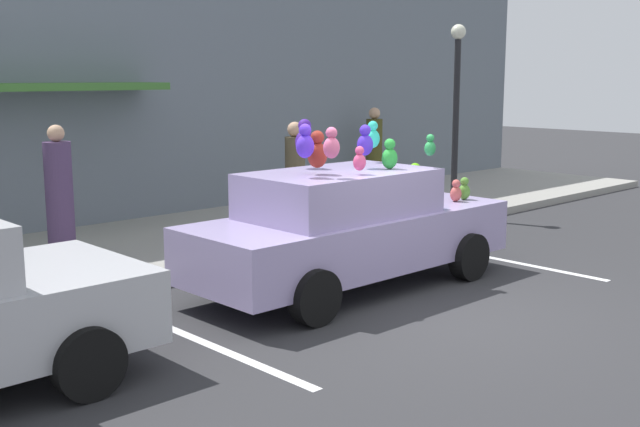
# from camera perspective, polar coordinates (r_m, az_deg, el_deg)

# --- Properties ---
(ground_plane) EXTENTS (60.00, 60.00, 0.00)m
(ground_plane) POSITION_cam_1_polar(r_m,az_deg,el_deg) (9.26, 7.94, -7.14)
(ground_plane) COLOR #2D2D30
(sidewalk) EXTENTS (24.00, 4.00, 0.15)m
(sidewalk) POSITION_cam_1_polar(r_m,az_deg,el_deg) (12.85, -9.72, -1.98)
(sidewalk) COLOR gray
(sidewalk) RESTS_ON ground
(storefront_building) EXTENTS (24.00, 1.25, 6.40)m
(storefront_building) POSITION_cam_1_polar(r_m,az_deg,el_deg) (14.42, -14.99, 11.58)
(storefront_building) COLOR slate
(storefront_building) RESTS_ON ground
(parking_stripe_front) EXTENTS (0.12, 3.60, 0.01)m
(parking_stripe_front) POSITION_cam_1_polar(r_m,az_deg,el_deg) (12.06, 12.72, -3.23)
(parking_stripe_front) COLOR silver
(parking_stripe_front) RESTS_ON ground
(parking_stripe_rear) EXTENTS (0.12, 3.60, 0.01)m
(parking_stripe_rear) POSITION_cam_1_polar(r_m,az_deg,el_deg) (8.31, -8.80, -9.17)
(parking_stripe_rear) COLOR silver
(parking_stripe_rear) RESTS_ON ground
(plush_covered_car) EXTENTS (4.59, 1.87, 2.18)m
(plush_covered_car) POSITION_cam_1_polar(r_m,az_deg,el_deg) (10.01, 2.19, -0.95)
(plush_covered_car) COLOR #A090C0
(plush_covered_car) RESTS_ON ground
(teddy_bear_on_sidewalk) EXTENTS (0.41, 0.34, 0.79)m
(teddy_bear_on_sidewalk) POSITION_cam_1_polar(r_m,az_deg,el_deg) (13.49, 1.87, 0.62)
(teddy_bear_on_sidewalk) COLOR beige
(teddy_bear_on_sidewalk) RESTS_ON sidewalk
(street_lamp_post) EXTENTS (0.28, 0.28, 3.52)m
(street_lamp_post) POSITION_cam_1_polar(r_m,az_deg,el_deg) (15.04, 9.96, 8.41)
(street_lamp_post) COLOR black
(street_lamp_post) RESTS_ON sidewalk
(pedestrian_near_shopfront) EXTENTS (0.35, 0.35, 1.79)m
(pedestrian_near_shopfront) POSITION_cam_1_polar(r_m,az_deg,el_deg) (13.56, -1.84, 2.72)
(pedestrian_near_shopfront) COLOR brown
(pedestrian_near_shopfront) RESTS_ON sidewalk
(pedestrian_walking_past) EXTENTS (0.37, 0.37, 1.92)m
(pedestrian_walking_past) POSITION_cam_1_polar(r_m,az_deg,el_deg) (11.22, -18.51, 0.93)
(pedestrian_walking_past) COLOR #493558
(pedestrian_walking_past) RESTS_ON sidewalk
(pedestrian_by_lamp) EXTENTS (0.37, 0.37, 1.88)m
(pedestrian_by_lamp) POSITION_cam_1_polar(r_m,az_deg,el_deg) (17.59, 3.98, 4.49)
(pedestrian_by_lamp) COLOR #46451B
(pedestrian_by_lamp) RESTS_ON sidewalk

